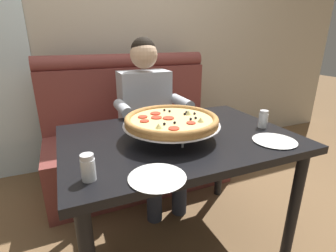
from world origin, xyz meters
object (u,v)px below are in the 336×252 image
object	(u,v)px
plate_near_right	(157,176)
shaker_oregano	(88,169)
patio_chair	(2,109)
diner_main	(149,113)
shaker_pepper_flakes	(263,120)
dining_table	(178,150)
booth_bench	(136,138)
pizza	(172,120)
plate_near_left	(275,140)

from	to	relation	value
plate_near_right	shaker_oregano	bearing A→B (deg)	158.91
patio_chair	diner_main	bearing A→B (deg)	-47.67
shaker_oregano	shaker_pepper_flakes	size ratio (longest dim) A/B	1.01
diner_main	plate_near_right	size ratio (longest dim) A/B	5.62
dining_table	shaker_pepper_flakes	bearing A→B (deg)	-8.82
booth_bench	diner_main	bearing A→B (deg)	-80.25
pizza	patio_chair	size ratio (longest dim) A/B	0.60
shaker_oregano	plate_near_left	size ratio (longest dim) A/B	0.47
booth_bench	diner_main	distance (m)	0.41
shaker_oregano	patio_chair	xyz separation A→B (m)	(-0.68, 2.28, -0.28)
patio_chair	shaker_oregano	bearing A→B (deg)	-73.32
shaker_oregano	plate_near_left	xyz separation A→B (m)	(0.93, 0.01, -0.03)
pizza	patio_chair	world-z (taller)	pizza
shaker_oregano	diner_main	bearing A→B (deg)	58.78
booth_bench	pizza	distance (m)	1.03
patio_chair	shaker_pepper_flakes	bearing A→B (deg)	-50.45
pizza	shaker_oregano	size ratio (longest dim) A/B	4.86
shaker_pepper_flakes	patio_chair	bearing A→B (deg)	129.55
diner_main	plate_near_right	world-z (taller)	diner_main
pizza	plate_near_right	size ratio (longest dim) A/B	2.27
booth_bench	dining_table	xyz separation A→B (m)	(0.00, -0.90, 0.27)
dining_table	shaker_pepper_flakes	xyz separation A→B (m)	(0.52, -0.08, 0.14)
plate_near_right	patio_chair	world-z (taller)	patio_chair
shaker_oregano	pizza	bearing A→B (deg)	29.84
booth_bench	plate_near_left	bearing A→B (deg)	-70.33
diner_main	patio_chair	bearing A→B (deg)	132.33
booth_bench	pizza	world-z (taller)	booth_bench
shaker_oregano	shaker_pepper_flakes	world-z (taller)	shaker_oregano
pizza	patio_chair	xyz separation A→B (m)	(-1.14, 2.02, -0.33)
plate_near_right	booth_bench	bearing A→B (deg)	78.08
plate_near_right	dining_table	bearing A→B (deg)	54.41
pizza	patio_chair	distance (m)	2.34
booth_bench	plate_near_right	bearing A→B (deg)	-101.92
plate_near_right	patio_chair	bearing A→B (deg)	111.28
pizza	plate_near_left	distance (m)	0.55
pizza	shaker_oregano	xyz separation A→B (m)	(-0.46, -0.26, -0.05)
pizza	patio_chair	bearing A→B (deg)	119.53
diner_main	plate_near_left	distance (m)	0.99
diner_main	plate_near_left	world-z (taller)	diner_main
plate_near_right	patio_chair	size ratio (longest dim) A/B	0.26
shaker_pepper_flakes	plate_near_left	distance (m)	0.22
diner_main	pizza	world-z (taller)	diner_main
diner_main	plate_near_left	bearing A→B (deg)	-67.63
booth_bench	plate_near_right	world-z (taller)	booth_bench
patio_chair	pizza	bearing A→B (deg)	-60.47
pizza	plate_near_right	bearing A→B (deg)	-121.43
dining_table	patio_chair	distance (m)	2.33
booth_bench	shaker_oregano	bearing A→B (deg)	-113.33
shaker_pepper_flakes	patio_chair	xyz separation A→B (m)	(-1.72, 2.08, -0.28)
booth_bench	plate_near_right	xyz separation A→B (m)	(-0.27, -1.28, 0.37)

